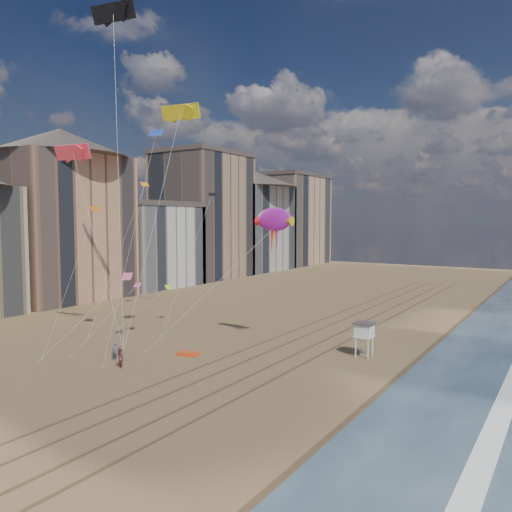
{
  "coord_description": "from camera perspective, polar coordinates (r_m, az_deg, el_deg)",
  "views": [
    {
      "loc": [
        27.12,
        -18.67,
        13.36
      ],
      "look_at": [
        -1.67,
        26.0,
        9.5
      ],
      "focal_mm": 35.0,
      "sensor_mm": 36.0,
      "label": 1
    }
  ],
  "objects": [
    {
      "name": "ground",
      "position": [
        35.53,
        -22.07,
        -18.24
      ],
      "size": [
        260.0,
        260.0,
        0.0
      ],
      "primitive_type": "plane",
      "color": "brown",
      "rests_on": "ground"
    },
    {
      "name": "parafoils",
      "position": [
        61.95,
        -14.21,
        18.59
      ],
      "size": [
        7.95,
        15.35,
        17.58
      ],
      "color": "black",
      "rests_on": "ground"
    },
    {
      "name": "kite_flyer_b",
      "position": [
        47.47,
        -15.32,
        -11.21
      ],
      "size": [
        1.02,
        0.89,
        1.8
      ],
      "primitive_type": "imported",
      "rotation": [
        0.0,
        0.0,
        -0.27
      ],
      "color": "brown",
      "rests_on": "ground"
    },
    {
      "name": "wet_sand",
      "position": [
        60.72,
        24.59,
        -8.94
      ],
      "size": [
        260.0,
        260.0,
        0.0
      ],
      "primitive_type": "plane",
      "color": "#42301E",
      "rests_on": "ground"
    },
    {
      "name": "tracks",
      "position": [
        56.13,
        5.93,
        -9.63
      ],
      "size": [
        7.68,
        120.0,
        0.01
      ],
      "color": "brown",
      "rests_on": "ground"
    },
    {
      "name": "small_kites",
      "position": [
        58.28,
        -12.08,
        5.46
      ],
      "size": [
        15.29,
        19.21,
        17.85
      ],
      "color": "orange",
      "rests_on": "ground"
    },
    {
      "name": "kite_flyer_a",
      "position": [
        50.22,
        -15.81,
        -10.44
      ],
      "size": [
        0.7,
        0.55,
        1.69
      ],
      "primitive_type": "imported",
      "rotation": [
        0.0,
        0.0,
        0.26
      ],
      "color": "#54586D",
      "rests_on": "ground"
    },
    {
      "name": "grounded_kite",
      "position": [
        50.7,
        -7.75,
        -11.02
      ],
      "size": [
        2.32,
        1.77,
        0.24
      ],
      "primitive_type": "cube",
      "rotation": [
        0.0,
        0.0,
        0.24
      ],
      "color": "#F44414",
      "rests_on": "ground"
    },
    {
      "name": "buildings",
      "position": [
        111.39,
        -8.07,
        4.21
      ],
      "size": [
        34.72,
        131.35,
        29.0
      ],
      "color": "#C6B284",
      "rests_on": "ground"
    },
    {
      "name": "lifeguard_stand",
      "position": [
        50.17,
        12.28,
        -8.32
      ],
      "size": [
        1.87,
        1.87,
        3.38
      ],
      "color": "white",
      "rests_on": "ground"
    },
    {
      "name": "show_kite",
      "position": [
        51.14,
        2.09,
        4.16
      ],
      "size": [
        7.19,
        4.74,
        18.14
      ],
      "color": "#A719A0",
      "rests_on": "ground"
    }
  ]
}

